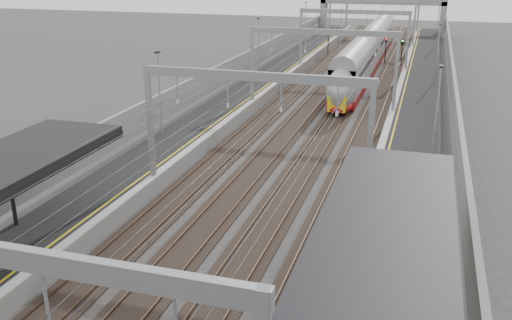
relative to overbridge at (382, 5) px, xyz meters
The scene contains 11 objects.
platform_left 55.79m from the overbridge, 98.28° to the right, with size 4.00×120.00×1.00m, color black.
platform_right 55.79m from the overbridge, 81.72° to the right, with size 4.00×120.00×1.00m, color black.
tracks 55.25m from the overbridge, 90.00° to the right, with size 11.40×140.00×0.20m.
overhead_line 48.39m from the overbridge, 90.00° to the right, with size 13.00×140.00×6.60m.
overbridge is the anchor object (origin of this frame).
wall_left 56.25m from the overbridge, 101.51° to the right, with size 0.30×120.00×3.20m, color gray.
wall_right 56.25m from the overbridge, 78.49° to the right, with size 0.30×120.00×3.20m, color gray.
train 36.87m from the overbridge, 87.66° to the right, with size 2.56×46.68×4.06m.
signal_green 25.48m from the overbridge, 101.85° to the right, with size 0.32×0.32×3.48m.
signal_red_near 29.08m from the overbridge, 83.65° to the right, with size 0.32×0.32×3.48m.
signal_red_far 31.13m from the overbridge, 79.97° to the right, with size 0.32×0.32×3.48m.
Camera 1 is at (8.79, -6.67, 13.28)m, focal length 40.00 mm.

